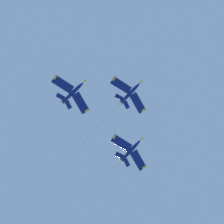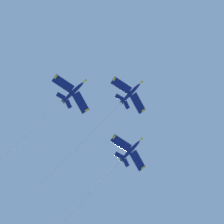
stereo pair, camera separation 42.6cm
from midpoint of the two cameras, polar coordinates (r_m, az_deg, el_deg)
The scene contains 3 objects.
jet_lead at distance 140.05m, azimuth -0.74°, elevation -0.71°, with size 45.81×43.10×23.79m.
jet_left_wing at distance 141.22m, azimuth 0.09°, elevation -9.80°, with size 41.80×38.89×21.94m.
jet_right_wing at distance 136.74m, azimuth -9.33°, elevation 1.03°, with size 41.01×37.85×22.08m.
Camera 2 is at (0.13, 41.00, 1.99)m, focal length 53.09 mm.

